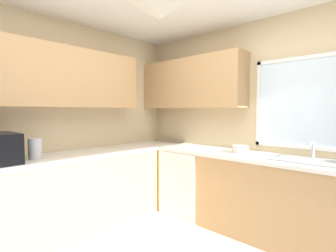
{
  "coord_description": "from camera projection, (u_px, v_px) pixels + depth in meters",
  "views": [
    {
      "loc": [
        1.26,
        -1.26,
        1.41
      ],
      "look_at": [
        -0.52,
        0.64,
        1.25
      ],
      "focal_mm": 27.06,
      "sensor_mm": 36.0,
      "label": 1
    }
  ],
  "objects": [
    {
      "name": "kettle",
      "position": [
        35.0,
        149.0,
        2.62
      ],
      "size": [
        0.13,
        0.13,
        0.22
      ],
      "primitive_type": "cylinder",
      "color": "#B7B7BC",
      "rests_on": "counter_run_left"
    },
    {
      "name": "counter_run_left",
      "position": [
        64.0,
        195.0,
        2.88
      ],
      "size": [
        0.65,
        3.37,
        0.91
      ],
      "color": "tan",
      "rests_on": "ground_plane"
    },
    {
      "name": "dishwasher",
      "position": [
        190.0,
        181.0,
        3.51
      ],
      "size": [
        0.6,
        0.6,
        0.86
      ],
      "primitive_type": "cube",
      "color": "white",
      "rests_on": "ground_plane"
    },
    {
      "name": "sink_assembly",
      "position": [
        309.0,
        160.0,
        2.51
      ],
      "size": [
        0.68,
        0.4,
        0.19
      ],
      "color": "#9EA0A5",
      "rests_on": "counter_run_back"
    },
    {
      "name": "bowl",
      "position": [
        240.0,
        149.0,
        3.0
      ],
      "size": [
        0.18,
        0.18,
        0.09
      ],
      "primitive_type": "cylinder",
      "color": "beige",
      "rests_on": "counter_run_back"
    },
    {
      "name": "room_shell",
      "position": [
        143.0,
        73.0,
        2.69
      ],
      "size": [
        3.83,
        3.76,
        2.58
      ],
      "color": "beige",
      "rests_on": "ground_plane"
    },
    {
      "name": "counter_run_back",
      "position": [
        270.0,
        197.0,
        2.79
      ],
      "size": [
        2.92,
        0.65,
        0.91
      ],
      "color": "tan",
      "rests_on": "ground_plane"
    }
  ]
}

